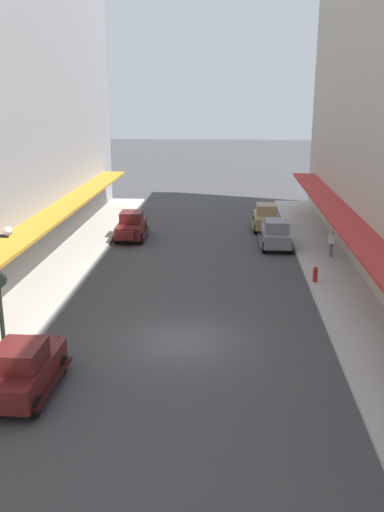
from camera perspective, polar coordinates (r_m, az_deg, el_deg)
The scene contains 9 objects.
ground_plane at distance 22.73m, azimuth -1.00°, elevation -8.66°, with size 200.00×200.00×0.00m, color #424244.
sidewalk_left at distance 24.45m, azimuth -18.97°, elevation -7.55°, with size 3.00×60.00×0.15m, color #B7B5AD.
sidewalk_right at distance 23.35m, azimuth 17.88°, elevation -8.59°, with size 3.00×60.00×0.15m, color #B7B5AD.
parked_car_0 at distance 19.44m, azimuth -16.89°, elevation -10.91°, with size 2.20×4.28×1.84m.
parked_car_1 at distance 36.10m, azimuth 8.62°, elevation 2.31°, with size 2.16×4.27×1.84m.
parked_car_2 at distance 38.14m, azimuth -6.26°, elevation 3.16°, with size 2.25×4.30×1.84m.
parked_car_3 at distance 40.83m, azimuth 7.64°, elevation 4.00°, with size 2.15×4.26×1.84m.
fire_hydrant at distance 29.59m, azimuth 12.54°, elevation -1.83°, with size 0.24×0.24×0.82m.
pedestrian_1 at distance 34.17m, azimuth 14.10°, elevation 1.27°, with size 0.36×0.24×1.64m.
Camera 1 is at (1.74, -20.51, 9.64)m, focal length 38.98 mm.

